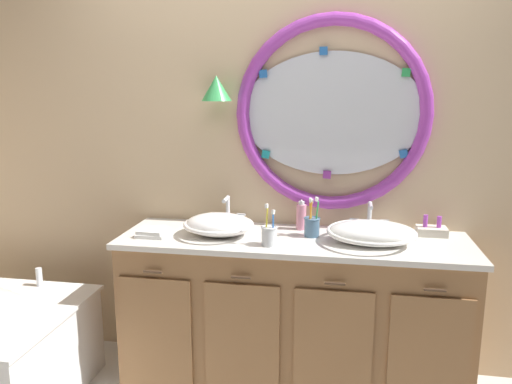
# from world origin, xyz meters

# --- Properties ---
(back_wall_assembly) EXTENTS (6.40, 0.26, 2.60)m
(back_wall_assembly) POSITION_xyz_m (0.02, 0.59, 1.32)
(back_wall_assembly) COLOR #D6B78E
(back_wall_assembly) RESTS_ON ground_plane
(vanity_counter) EXTENTS (1.88, 0.59, 0.87)m
(vanity_counter) POSITION_xyz_m (0.09, 0.28, 0.44)
(vanity_counter) COLOR olive
(vanity_counter) RESTS_ON ground_plane
(sink_basin_left) EXTENTS (0.38, 0.38, 0.12)m
(sink_basin_left) POSITION_xyz_m (-0.32, 0.25, 0.93)
(sink_basin_left) COLOR white
(sink_basin_left) RESTS_ON vanity_counter
(sink_basin_right) EXTENTS (0.46, 0.46, 0.12)m
(sink_basin_right) POSITION_xyz_m (0.50, 0.25, 0.93)
(sink_basin_right) COLOR white
(sink_basin_right) RESTS_ON vanity_counter
(faucet_set_left) EXTENTS (0.21, 0.13, 0.18)m
(faucet_set_left) POSITION_xyz_m (-0.32, 0.47, 0.94)
(faucet_set_left) COLOR silver
(faucet_set_left) RESTS_ON vanity_counter
(faucet_set_right) EXTENTS (0.22, 0.14, 0.17)m
(faucet_set_right) POSITION_xyz_m (0.50, 0.47, 0.94)
(faucet_set_right) COLOR silver
(faucet_set_right) RESTS_ON vanity_counter
(toothbrush_holder_left) EXTENTS (0.09, 0.09, 0.22)m
(toothbrush_holder_left) POSITION_xyz_m (-0.02, 0.12, 0.93)
(toothbrush_holder_left) COLOR silver
(toothbrush_holder_left) RESTS_ON vanity_counter
(toothbrush_holder_right) EXTENTS (0.09, 0.09, 0.22)m
(toothbrush_holder_right) POSITION_xyz_m (0.18, 0.32, 0.93)
(toothbrush_holder_right) COLOR slate
(toothbrush_holder_right) RESTS_ON vanity_counter
(soap_dispenser) EXTENTS (0.06, 0.06, 0.17)m
(soap_dispenser) POSITION_xyz_m (0.12, 0.45, 0.95)
(soap_dispenser) COLOR pink
(soap_dispenser) RESTS_ON vanity_counter
(folded_hand_towel) EXTENTS (0.15, 0.13, 0.04)m
(folded_hand_towel) POSITION_xyz_m (-0.67, 0.17, 0.89)
(folded_hand_towel) COLOR white
(folded_hand_towel) RESTS_ON vanity_counter
(toiletry_basket) EXTENTS (0.16, 0.11, 0.11)m
(toiletry_basket) POSITION_xyz_m (0.83, 0.45, 0.90)
(toiletry_basket) COLOR beige
(toiletry_basket) RESTS_ON vanity_counter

